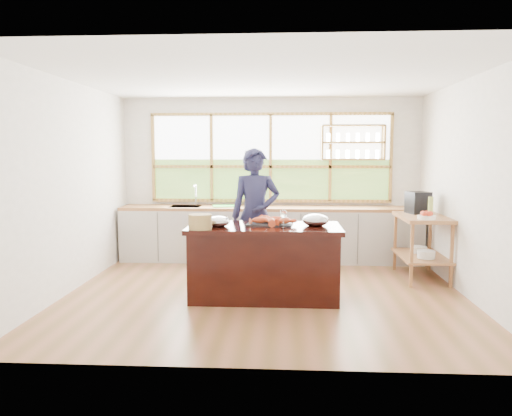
# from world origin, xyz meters

# --- Properties ---
(ground_plane) EXTENTS (5.00, 5.00, 0.00)m
(ground_plane) POSITION_xyz_m (0.00, 0.00, 0.00)
(ground_plane) COLOR #985E3E
(room_shell) EXTENTS (5.02, 4.52, 2.71)m
(room_shell) POSITION_xyz_m (0.02, 0.51, 1.75)
(room_shell) COLOR white
(room_shell) RESTS_ON ground_plane
(back_counter) EXTENTS (4.90, 0.63, 0.90)m
(back_counter) POSITION_xyz_m (-0.02, 1.94, 0.45)
(back_counter) COLOR #B1AEA7
(back_counter) RESTS_ON ground_plane
(right_shelf_unit) EXTENTS (0.62, 1.10, 0.90)m
(right_shelf_unit) POSITION_xyz_m (2.19, 0.89, 0.60)
(right_shelf_unit) COLOR #9A6A3B
(right_shelf_unit) RESTS_ON ground_plane
(island) EXTENTS (1.85, 0.90, 0.90)m
(island) POSITION_xyz_m (0.00, -0.20, 0.45)
(island) COLOR black
(island) RESTS_ON ground_plane
(cook) EXTENTS (0.72, 0.51, 1.85)m
(cook) POSITION_xyz_m (-0.16, 0.60, 0.92)
(cook) COLOR #1C1D3A
(cook) RESTS_ON ground_plane
(potted_plant) EXTENTS (0.18, 0.14, 0.29)m
(potted_plant) POSITION_xyz_m (-0.38, 2.00, 1.05)
(potted_plant) COLOR slate
(potted_plant) RESTS_ON back_counter
(cutting_board) EXTENTS (0.45, 0.37, 0.01)m
(cutting_board) POSITION_xyz_m (-0.74, 1.94, 0.91)
(cutting_board) COLOR green
(cutting_board) RESTS_ON back_counter
(espresso_machine) EXTENTS (0.35, 0.36, 0.32)m
(espresso_machine) POSITION_xyz_m (2.19, 1.16, 1.06)
(espresso_machine) COLOR black
(espresso_machine) RESTS_ON right_shelf_unit
(wine_bottle) EXTENTS (0.08, 0.08, 0.29)m
(wine_bottle) POSITION_xyz_m (2.24, 0.70, 1.04)
(wine_bottle) COLOR #9DB14E
(wine_bottle) RESTS_ON right_shelf_unit
(fruit_bowl) EXTENTS (0.24, 0.24, 0.11)m
(fruit_bowl) POSITION_xyz_m (2.14, 0.52, 0.94)
(fruit_bowl) COLOR white
(fruit_bowl) RESTS_ON right_shelf_unit
(slate_board) EXTENTS (0.58, 0.44, 0.02)m
(slate_board) POSITION_xyz_m (0.06, -0.10, 0.91)
(slate_board) COLOR black
(slate_board) RESTS_ON island
(lobster_pile) EXTENTS (0.52, 0.48, 0.08)m
(lobster_pile) POSITION_xyz_m (0.09, -0.13, 0.96)
(lobster_pile) COLOR #C53C22
(lobster_pile) RESTS_ON slate_board
(mixing_bowl_left) EXTENTS (0.28, 0.28, 0.13)m
(mixing_bowl_left) POSITION_xyz_m (-0.55, -0.29, 0.96)
(mixing_bowl_left) COLOR #B2B4B8
(mixing_bowl_left) RESTS_ON island
(mixing_bowl_right) EXTENTS (0.32, 0.32, 0.15)m
(mixing_bowl_right) POSITION_xyz_m (0.62, -0.16, 0.97)
(mixing_bowl_right) COLOR #B2B4B8
(mixing_bowl_right) RESTS_ON island
(wine_glass) EXTENTS (0.08, 0.08, 0.22)m
(wine_glass) POSITION_xyz_m (0.23, -0.41, 1.06)
(wine_glass) COLOR white
(wine_glass) RESTS_ON island
(wicker_basket) EXTENTS (0.27, 0.27, 0.17)m
(wicker_basket) POSITION_xyz_m (-0.74, -0.51, 0.99)
(wicker_basket) COLOR #A5894F
(wicker_basket) RESTS_ON island
(parchment_roll) EXTENTS (0.13, 0.31, 0.08)m
(parchment_roll) POSITION_xyz_m (-0.83, -0.00, 0.94)
(parchment_roll) COLOR white
(parchment_roll) RESTS_ON island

